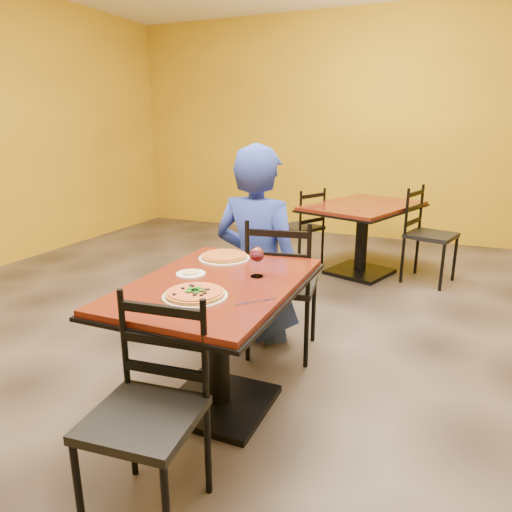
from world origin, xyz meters
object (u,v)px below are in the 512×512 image
at_px(pizza_main, 195,293).
at_px(chair_main_far, 283,286).
at_px(chair_main_near, 143,420).
at_px(wine_glass, 257,261).
at_px(table_main, 218,315).
at_px(chair_second_right, 431,236).
at_px(plate_main, 195,296).
at_px(side_plate, 191,274).
at_px(chair_second_left, 300,228).
at_px(table_second, 363,222).
at_px(plate_far, 224,258).
at_px(pizza_far, 224,256).
at_px(diner, 257,244).

bearing_deg(pizza_main, chair_main_far, 85.62).
distance_m(chair_main_near, wine_glass, 1.02).
relative_size(table_main, chair_second_right, 1.29).
bearing_deg(chair_main_near, plate_main, 92.04).
bearing_deg(chair_main_far, side_plate, 60.62).
bearing_deg(chair_main_near, chair_second_left, 92.53).
relative_size(table_second, plate_far, 4.83).
relative_size(chair_main_near, wine_glass, 4.98).
bearing_deg(table_second, chair_second_right, 0.00).
bearing_deg(table_second, plate_main, -94.91).
relative_size(table_second, pizza_far, 5.35).
bearing_deg(pizza_far, plate_main, -75.59).
relative_size(table_second, side_plate, 9.35).
height_order(table_second, chair_main_near, chair_main_near).
relative_size(plate_far, side_plate, 1.94).
distance_m(chair_main_far, plate_far, 0.54).
bearing_deg(table_main, chair_second_left, 98.48).
distance_m(table_main, chair_second_right, 2.91).
distance_m(chair_main_near, chair_main_far, 1.57).
height_order(chair_main_near, plate_far, chair_main_near).
distance_m(plate_main, pizza_main, 0.02).
distance_m(chair_second_left, diner, 1.83).
xyz_separation_m(table_main, plate_main, (0.01, -0.25, 0.20)).
xyz_separation_m(table_main, diner, (-0.17, 0.95, 0.15)).
xyz_separation_m(table_main, plate_far, (-0.15, 0.38, 0.20)).
bearing_deg(wine_glass, chair_main_near, -94.92).
bearing_deg(plate_main, chair_main_far, 85.62).
distance_m(table_second, chair_second_left, 0.69).
height_order(plate_main, wine_glass, wine_glass).
bearing_deg(chair_second_left, table_second, 116.97).
distance_m(chair_main_far, chair_second_right, 2.15).
bearing_deg(side_plate, chair_second_right, 67.36).
bearing_deg(diner, wine_glass, 117.45).
xyz_separation_m(table_second, chair_main_far, (-0.18, -1.97, -0.08)).
xyz_separation_m(table_main, chair_main_far, (0.09, 0.78, -0.07)).
bearing_deg(chair_main_near, pizza_main, 92.04).
xyz_separation_m(plate_main, pizza_main, (0.00, 0.00, 0.02)).
xyz_separation_m(pizza_main, side_plate, (-0.19, 0.29, -0.02)).
bearing_deg(wine_glass, side_plate, -161.57).
bearing_deg(chair_second_left, table_main, 35.45).
relative_size(plate_far, pizza_far, 1.11).
bearing_deg(diner, chair_main_near, 103.16).
bearing_deg(plate_far, table_main, -68.81).
bearing_deg(chair_second_left, chair_main_near, 34.93).
relative_size(plate_main, pizza_far, 1.11).
xyz_separation_m(table_main, wine_glass, (0.16, 0.15, 0.28)).
xyz_separation_m(chair_main_near, side_plate, (-0.26, 0.82, 0.31)).
distance_m(table_main, side_plate, 0.27).
xyz_separation_m(chair_second_left, diner, (0.24, -1.79, 0.27)).
bearing_deg(table_second, chair_main_far, -95.18).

